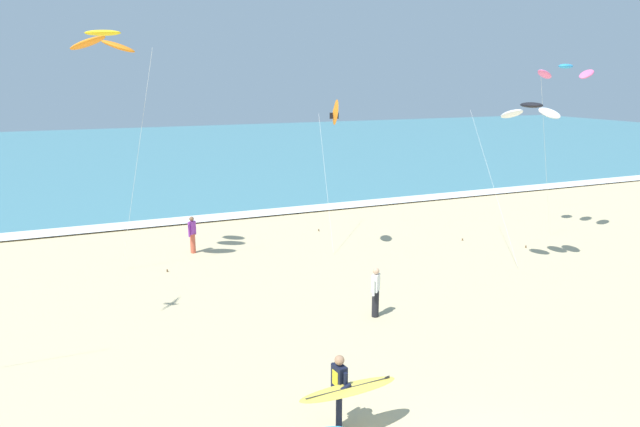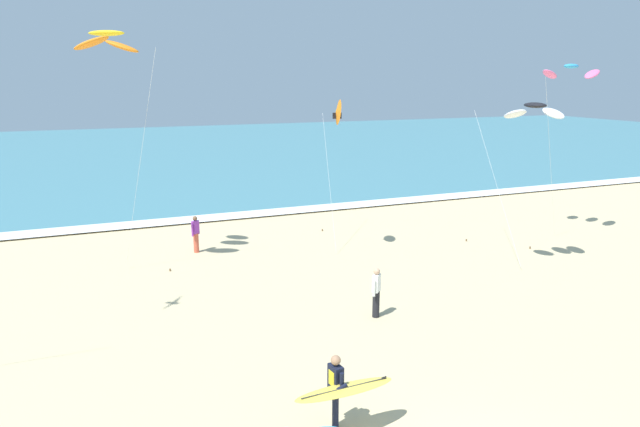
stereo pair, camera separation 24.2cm
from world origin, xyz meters
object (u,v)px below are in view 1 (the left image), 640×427
(kite_arc_charcoal_high, at_px, (531,111))
(bystander_purple_top, at_px, (192,234))
(surfer_third, at_px, (344,388))
(kite_delta_amber_far, at_px, (334,113))
(bystander_white_top, at_px, (376,292))
(kite_arc_cobalt_distant, at_px, (565,72))
(kite_arc_golden_mid, at_px, (103,41))

(kite_arc_charcoal_high, distance_m, bystander_purple_top, 14.23)
(bystander_purple_top, bearing_deg, kite_arc_charcoal_high, -31.93)
(surfer_third, bearing_deg, kite_delta_amber_far, 66.90)
(kite_arc_charcoal_high, bearing_deg, bystander_white_top, -165.74)
(kite_delta_amber_far, bearing_deg, kite_arc_cobalt_distant, -6.46)
(kite_delta_amber_far, xyz_separation_m, kite_arc_cobalt_distant, (10.66, -1.21, 1.62))
(kite_delta_amber_far, xyz_separation_m, kite_arc_charcoal_high, (5.84, -4.49, 0.19))
(bystander_purple_top, bearing_deg, kite_delta_amber_far, -24.91)
(kite_delta_amber_far, height_order, kite_arc_charcoal_high, kite_delta_amber_far)
(kite_arc_cobalt_distant, distance_m, bystander_purple_top, 17.78)
(surfer_third, height_order, kite_delta_amber_far, kite_delta_amber_far)
(kite_arc_cobalt_distant, xyz_separation_m, bystander_white_top, (-12.06, -5.13, -6.68))
(kite_delta_amber_far, height_order, kite_arc_cobalt_distant, kite_arc_cobalt_distant)
(surfer_third, xyz_separation_m, kite_delta_amber_far, (4.85, 11.36, 4.83))
(surfer_third, distance_m, bystander_purple_top, 13.88)
(kite_arc_charcoal_high, height_order, bystander_purple_top, kite_arc_charcoal_high)
(kite_arc_charcoal_high, height_order, kite_arc_cobalt_distant, kite_arc_cobalt_distant)
(surfer_third, height_order, bystander_white_top, surfer_third)
(surfer_third, bearing_deg, kite_arc_cobalt_distant, 33.23)
(kite_delta_amber_far, xyz_separation_m, bystander_white_top, (-1.40, -6.33, -5.06))
(kite_arc_cobalt_distant, height_order, bystander_white_top, kite_arc_cobalt_distant)
(kite_arc_golden_mid, relative_size, kite_arc_charcoal_high, 1.39)
(surfer_third, xyz_separation_m, kite_arc_cobalt_distant, (15.50, 10.16, 6.45))
(kite_arc_golden_mid, relative_size, bystander_white_top, 5.58)
(surfer_third, xyz_separation_m, kite_arc_golden_mid, (-3.47, 12.71, 7.45))
(kite_delta_amber_far, height_order, bystander_white_top, kite_delta_amber_far)
(kite_arc_golden_mid, xyz_separation_m, kite_arc_charcoal_high, (14.16, -5.84, -2.43))
(kite_arc_cobalt_distant, bearing_deg, surfer_third, -146.77)
(kite_arc_charcoal_high, bearing_deg, kite_arc_golden_mid, 157.57)
(kite_delta_amber_far, relative_size, kite_arc_charcoal_high, 1.01)
(surfer_third, relative_size, kite_arc_cobalt_distant, 0.30)
(surfer_third, distance_m, kite_arc_cobalt_distant, 19.62)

